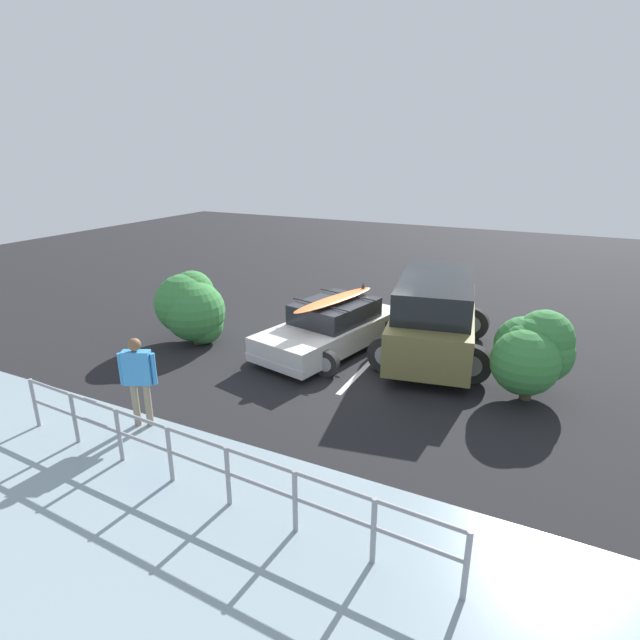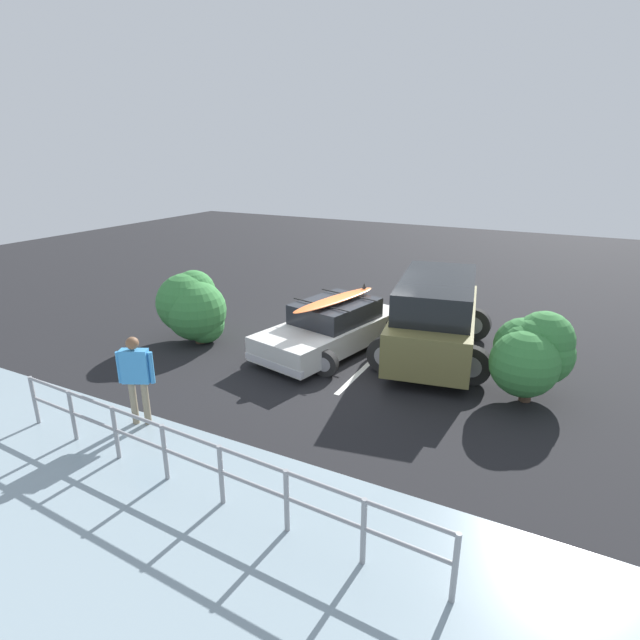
# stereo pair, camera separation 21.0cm
# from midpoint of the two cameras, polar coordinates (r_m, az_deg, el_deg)

# --- Properties ---
(ground_plane) EXTENTS (44.00, 44.00, 0.02)m
(ground_plane) POSITION_cam_midpoint_polar(r_m,az_deg,el_deg) (12.21, 3.67, -3.80)
(ground_plane) COLOR black
(ground_plane) RESTS_ON ground
(parking_stripe) EXTENTS (0.12, 4.26, 0.00)m
(parking_stripe) POSITION_cam_midpoint_polar(r_m,az_deg,el_deg) (11.98, 6.79, -4.30)
(parking_stripe) COLOR silver
(parking_stripe) RESTS_ON ground
(sedan_car) EXTENTS (2.80, 4.40, 1.49)m
(sedan_car) POSITION_cam_midpoint_polar(r_m,az_deg,el_deg) (12.21, 1.91, -0.80)
(sedan_car) COLOR silver
(sedan_car) RESTS_ON ground
(suv_car) EXTENTS (3.08, 4.84, 1.90)m
(suv_car) POSITION_cam_midpoint_polar(r_m,az_deg,el_deg) (12.08, 13.53, 0.47)
(suv_car) COLOR brown
(suv_car) RESTS_ON ground
(person_bystander) EXTENTS (0.59, 0.38, 1.67)m
(person_bystander) POSITION_cam_midpoint_polar(r_m,az_deg,el_deg) (9.29, -19.67, -5.70)
(person_bystander) COLOR gray
(person_bystander) RESTS_ON ground
(railing_fence) EXTENTS (7.62, 0.42, 0.92)m
(railing_fence) POSITION_cam_midpoint_polar(r_m,az_deg,el_deg) (7.52, -13.71, -14.76)
(railing_fence) COLOR gray
(railing_fence) RESTS_ON ground
(bush_near_left) EXTENTS (1.83, 1.55, 1.80)m
(bush_near_left) POSITION_cam_midpoint_polar(r_m,az_deg,el_deg) (13.02, -13.85, 1.51)
(bush_near_left) COLOR #4C3828
(bush_near_left) RESTS_ON ground
(bush_near_right) EXTENTS (1.53, 1.76, 1.76)m
(bush_near_right) POSITION_cam_midpoint_polar(r_m,az_deg,el_deg) (10.53, 23.60, -3.32)
(bush_near_right) COLOR #4C3828
(bush_near_right) RESTS_ON ground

